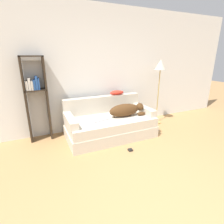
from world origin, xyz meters
TOP-DOWN VIEW (x-y plane):
  - wall_back at (0.00, 2.91)m, footprint 8.03×0.06m
  - couch at (0.20, 2.25)m, footprint 1.82×0.96m
  - couch_backrest at (0.20, 2.65)m, footprint 1.78×0.15m
  - couch_arm_left at (-0.63, 2.24)m, footprint 0.15×0.77m
  - couch_arm_right at (1.03, 2.24)m, footprint 0.15×0.77m
  - dog at (0.55, 2.19)m, footprint 0.81×0.27m
  - laptop at (-0.06, 2.21)m, footprint 0.39×0.29m
  - throw_pillow at (0.55, 2.66)m, footprint 0.33×0.17m
  - bookshelf at (-1.16, 2.73)m, footprint 0.42×0.26m
  - floor_lamp at (1.60, 2.48)m, footprint 0.28×0.28m
  - power_adapter at (0.29, 1.53)m, footprint 0.08×0.08m

SIDE VIEW (x-z plane):
  - power_adapter at x=0.29m, z-range 0.00..0.03m
  - couch at x=0.20m, z-range 0.00..0.42m
  - laptop at x=-0.06m, z-range 0.43..0.44m
  - couch_arm_left at x=-0.63m, z-range 0.43..0.57m
  - couch_arm_right at x=1.03m, z-range 0.43..0.57m
  - dog at x=0.55m, z-range 0.43..0.70m
  - couch_backrest at x=0.20m, z-range 0.43..0.80m
  - throw_pillow at x=0.55m, z-range 0.80..0.90m
  - bookshelf at x=-1.16m, z-range 0.12..1.79m
  - floor_lamp at x=1.60m, z-range 0.54..2.11m
  - wall_back at x=0.00m, z-range 0.00..2.70m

